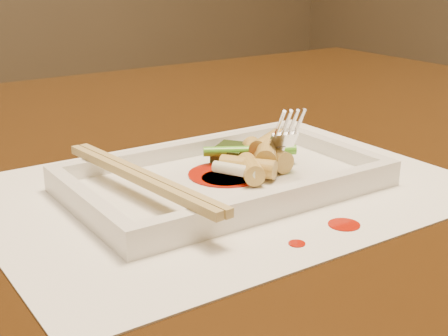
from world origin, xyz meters
TOP-DOWN VIEW (x-y plane):
  - table at (0.00, 0.00)m, footprint 1.40×0.90m
  - placemat at (0.00, -0.14)m, footprint 0.40×0.30m
  - sauce_splatter_a at (0.03, -0.25)m, footprint 0.02×0.02m
  - sauce_splatter_b at (-0.02, -0.26)m, footprint 0.01×0.01m
  - plate_base at (0.00, -0.14)m, footprint 0.26×0.16m
  - plate_rim_far at (0.00, -0.07)m, footprint 0.26×0.01m
  - plate_rim_near at (0.00, -0.21)m, footprint 0.26×0.01m
  - plate_rim_left at (-0.12, -0.14)m, footprint 0.01×0.14m
  - plate_rim_right at (0.13, -0.14)m, footprint 0.01×0.14m
  - veg_piece at (0.04, -0.10)m, footprint 0.05×0.05m
  - scallion_white at (0.00, -0.15)m, footprint 0.03×0.04m
  - scallion_green at (0.04, -0.12)m, footprint 0.08×0.05m
  - chopstick_a at (-0.08, -0.14)m, footprint 0.03×0.20m
  - chopstick_b at (-0.07, -0.14)m, footprint 0.03×0.20m
  - fork at (0.07, -0.12)m, footprint 0.09×0.10m
  - sauce_blob_0 at (0.00, -0.14)m, footprint 0.04×0.04m
  - sauce_blob_1 at (0.01, -0.13)m, footprint 0.07×0.07m
  - rice_cake_0 at (0.05, -0.14)m, footprint 0.02×0.05m
  - rice_cake_1 at (0.05, -0.12)m, footprint 0.03×0.05m
  - rice_cake_2 at (0.06, -0.12)m, footprint 0.05×0.04m
  - rice_cake_3 at (0.02, -0.15)m, footprint 0.04×0.05m
  - rice_cake_4 at (0.02, -0.16)m, footprint 0.03×0.04m
  - rice_cake_5 at (0.04, -0.15)m, footprint 0.04×0.04m

SIDE VIEW (x-z plane):
  - table at x=0.00m, z-range 0.27..1.02m
  - placemat at x=0.00m, z-range 0.75..0.75m
  - sauce_splatter_a at x=0.03m, z-range 0.75..0.75m
  - sauce_splatter_b at x=-0.02m, z-range 0.75..0.75m
  - plate_base at x=0.00m, z-range 0.75..0.76m
  - sauce_blob_0 at x=0.00m, z-range 0.76..0.76m
  - sauce_blob_1 at x=0.01m, z-range 0.76..0.76m
  - plate_rim_far at x=0.00m, z-range 0.76..0.77m
  - plate_rim_near at x=0.00m, z-range 0.76..0.77m
  - plate_rim_left at x=-0.12m, z-range 0.76..0.77m
  - plate_rim_right at x=0.13m, z-range 0.76..0.77m
  - veg_piece at x=0.04m, z-range 0.76..0.77m
  - rice_cake_0 at x=0.05m, z-range 0.76..0.78m
  - rice_cake_1 at x=0.05m, z-range 0.76..0.78m
  - rice_cake_3 at x=0.02m, z-range 0.76..0.78m
  - rice_cake_4 at x=0.02m, z-range 0.76..0.78m
  - scallion_white at x=0.00m, z-range 0.77..0.78m
  - scallion_green at x=0.04m, z-range 0.77..0.78m
  - rice_cake_2 at x=0.06m, z-range 0.77..0.79m
  - rice_cake_5 at x=0.04m, z-range 0.77..0.79m
  - chopstick_a at x=-0.08m, z-range 0.77..0.78m
  - chopstick_b at x=-0.07m, z-range 0.77..0.78m
  - fork at x=0.07m, z-range 0.76..0.90m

